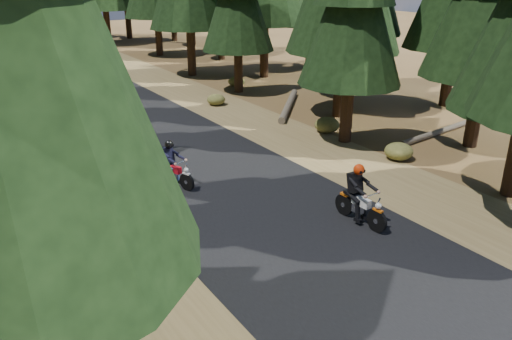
{
  "coord_description": "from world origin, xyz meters",
  "views": [
    {
      "loc": [
        -6.92,
        -9.22,
        6.21
      ],
      "look_at": [
        0.0,
        1.5,
        1.1
      ],
      "focal_mm": 35.0,
      "sensor_mm": 36.0,
      "label": 1
    }
  ],
  "objects_px": {
    "log_near": "(289,105)",
    "log_far": "(436,133)",
    "rider_lead": "(361,205)",
    "rider_follow": "(174,172)"
  },
  "relations": [
    {
      "from": "log_far",
      "to": "rider_lead",
      "type": "relative_size",
      "value": 2.48
    },
    {
      "from": "log_far",
      "to": "rider_follow",
      "type": "height_order",
      "value": "rider_follow"
    },
    {
      "from": "log_near",
      "to": "log_far",
      "type": "bearing_deg",
      "value": -117.37
    },
    {
      "from": "log_near",
      "to": "log_far",
      "type": "distance_m",
      "value": 7.16
    },
    {
      "from": "log_far",
      "to": "rider_follow",
      "type": "xyz_separation_m",
      "value": [
        -11.02,
        1.01,
        0.37
      ]
    },
    {
      "from": "rider_lead",
      "to": "log_near",
      "type": "bearing_deg",
      "value": -119.65
    },
    {
      "from": "rider_follow",
      "to": "log_far",
      "type": "bearing_deg",
      "value": 154.39
    },
    {
      "from": "log_near",
      "to": "rider_follow",
      "type": "relative_size",
      "value": 3.27
    },
    {
      "from": "rider_follow",
      "to": "log_near",
      "type": "bearing_deg",
      "value": -166.64
    },
    {
      "from": "log_near",
      "to": "rider_lead",
      "type": "bearing_deg",
      "value": -164.72
    }
  ]
}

